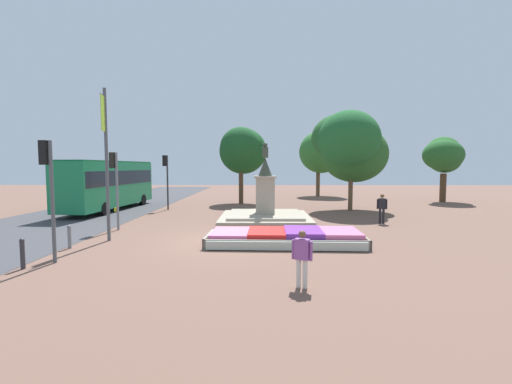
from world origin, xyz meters
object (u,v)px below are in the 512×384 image
statue_monument (265,206)px  pedestrian_near_planter (302,255)px  traffic_light_far_corner (166,172)px  pedestrian_with_handbag (382,206)px  city_bus (109,182)px  kerb_bollard_mid_a (22,253)px  flower_planter (286,238)px  kerb_bollard_mid_b (69,236)px  traffic_light_mid_block (115,177)px  traffic_light_near_crossing (49,178)px  banner_pole (106,160)px

statue_monument → pedestrian_near_planter: (0.76, -12.42, 0.12)m
traffic_light_far_corner → pedestrian_with_handbag: size_ratio=2.41×
pedestrian_with_handbag → pedestrian_near_planter: (-5.82, -10.38, -0.09)m
traffic_light_far_corner → city_bus: size_ratio=0.39×
city_bus → kerb_bollard_mid_a: (3.68, -14.72, -1.57)m
flower_planter → kerb_bollard_mid_a: bearing=-157.4°
traffic_light_far_corner → pedestrian_near_planter: (8.08, -16.51, -1.95)m
pedestrian_near_planter → flower_planter: bearing=90.0°
pedestrian_near_planter → kerb_bollard_mid_b: 9.65m
traffic_light_mid_block → pedestrian_near_planter: bearing=-44.6°
traffic_light_far_corner → statue_monument: bearing=-29.2°
traffic_light_mid_block → kerb_bollard_mid_b: 4.58m
traffic_light_mid_block → city_bus: (-3.82, 7.99, -0.62)m
statue_monument → kerb_bollard_mid_a: size_ratio=5.63×
traffic_light_far_corner → kerb_bollard_mid_b: size_ratio=4.33×
statue_monument → city_bus: statue_monument is taller
flower_planter → traffic_light_near_crossing: 8.97m
city_bus → kerb_bollard_mid_b: city_bus is taller
city_bus → pedestrian_near_planter: city_bus is taller
traffic_light_far_corner → banner_pole: banner_pole is taller
traffic_light_near_crossing → traffic_light_mid_block: traffic_light_near_crossing is taller
statue_monument → pedestrian_with_handbag: (6.58, -2.04, 0.21)m
pedestrian_with_handbag → traffic_light_near_crossing: bearing=-149.9°
statue_monument → kerb_bollard_mid_b: size_ratio=5.89×
traffic_light_near_crossing → kerb_bollard_mid_b: size_ratio=4.34×
banner_pole → kerb_bollard_mid_b: (-0.93, -1.41, -3.03)m
traffic_light_far_corner → banner_pole: bearing=-87.9°
statue_monument → traffic_light_near_crossing: size_ratio=1.36×
flower_planter → statue_monument: statue_monument is taller
banner_pole → city_bus: bearing=113.4°
traffic_light_far_corner → pedestrian_with_handbag: traffic_light_far_corner is taller
banner_pole → pedestrian_near_planter: size_ratio=4.24×
flower_planter → banner_pole: size_ratio=1.00×
traffic_light_near_crossing → pedestrian_near_planter: traffic_light_near_crossing is taller
statue_monument → pedestrian_with_handbag: statue_monument is taller
flower_planter → city_bus: 16.68m
statue_monument → traffic_light_near_crossing: 12.65m
kerb_bollard_mid_b → city_bus: bearing=106.9°
city_bus → kerb_bollard_mid_a: bearing=-76.0°
traffic_light_mid_block → kerb_bollard_mid_b: traffic_light_mid_block is taller
city_bus → pedestrian_with_handbag: 19.07m
traffic_light_near_crossing → kerb_bollard_mid_b: 3.12m
traffic_light_far_corner → kerb_bollard_mid_a: 15.10m
pedestrian_with_handbag → flower_planter: bearing=-138.2°
statue_monument → banner_pole: size_ratio=0.84×
city_bus → pedestrian_with_handbag: size_ratio=6.20×
pedestrian_near_planter → traffic_light_near_crossing: bearing=164.0°
traffic_light_near_crossing → kerb_bollard_mid_a: 2.48m
banner_pole → pedestrian_with_handbag: banner_pole is taller
city_bus → traffic_light_mid_block: bearing=-64.4°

